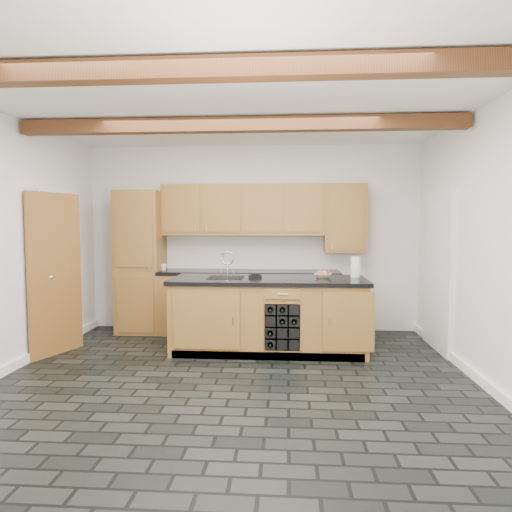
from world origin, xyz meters
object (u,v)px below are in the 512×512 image
Objects in this scene: fruit_bowl at (323,276)px; paper_towel at (355,267)px; island at (269,314)px; kitchen_scale at (255,276)px.

paper_towel reaches higher than fruit_bowl.
paper_towel is at bearing 12.00° from island.
island is 0.85m from fruit_bowl.
paper_towel is (0.43, 0.12, 0.10)m from fruit_bowl.
fruit_bowl is at bearing 2.16° from kitchen_scale.
island is 9.44× the size of paper_towel.
kitchen_scale is (-0.18, 0.04, 0.49)m from island.
island is at bearing -168.00° from paper_towel.
kitchen_scale is at bearing 166.61° from island.
kitchen_scale reaches higher than island.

